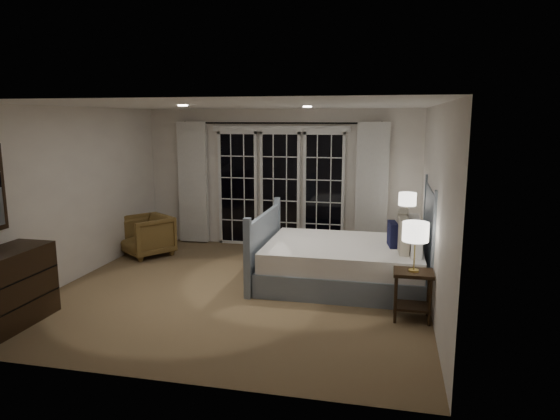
% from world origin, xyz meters
% --- Properties ---
extents(floor, '(5.00, 5.00, 0.00)m').
position_xyz_m(floor, '(0.00, 0.00, 0.00)').
color(floor, olive).
rests_on(floor, ground).
extents(ceiling, '(5.00, 5.00, 0.00)m').
position_xyz_m(ceiling, '(0.00, 0.00, 2.50)').
color(ceiling, white).
rests_on(ceiling, wall_back).
extents(wall_left, '(0.02, 5.00, 2.50)m').
position_xyz_m(wall_left, '(-2.50, 0.00, 1.25)').
color(wall_left, white).
rests_on(wall_left, floor).
extents(wall_right, '(0.02, 5.00, 2.50)m').
position_xyz_m(wall_right, '(2.50, 0.00, 1.25)').
color(wall_right, white).
rests_on(wall_right, floor).
extents(wall_back, '(5.00, 0.02, 2.50)m').
position_xyz_m(wall_back, '(0.00, 2.50, 1.25)').
color(wall_back, white).
rests_on(wall_back, floor).
extents(wall_front, '(5.00, 0.02, 2.50)m').
position_xyz_m(wall_front, '(0.00, -2.50, 1.25)').
color(wall_front, white).
rests_on(wall_front, floor).
extents(french_doors, '(2.50, 0.04, 2.20)m').
position_xyz_m(french_doors, '(0.00, 2.46, 1.09)').
color(french_doors, black).
rests_on(french_doors, wall_back).
extents(curtain_rod, '(3.50, 0.03, 0.03)m').
position_xyz_m(curtain_rod, '(0.00, 2.40, 2.25)').
color(curtain_rod, black).
rests_on(curtain_rod, wall_back).
extents(curtain_left, '(0.55, 0.10, 2.25)m').
position_xyz_m(curtain_left, '(-1.65, 2.38, 1.15)').
color(curtain_left, white).
rests_on(curtain_left, curtain_rod).
extents(curtain_right, '(0.55, 0.10, 2.25)m').
position_xyz_m(curtain_right, '(1.65, 2.38, 1.15)').
color(curtain_right, white).
rests_on(curtain_right, curtain_rod).
extents(downlight_a, '(0.12, 0.12, 0.01)m').
position_xyz_m(downlight_a, '(0.80, 0.60, 2.49)').
color(downlight_a, white).
rests_on(downlight_a, ceiling).
extents(downlight_b, '(0.12, 0.12, 0.01)m').
position_xyz_m(downlight_b, '(-0.60, -0.40, 2.49)').
color(downlight_b, white).
rests_on(downlight_b, ceiling).
extents(bed, '(2.39, 1.72, 1.40)m').
position_xyz_m(bed, '(1.41, 0.56, 0.35)').
color(bed, gray).
rests_on(bed, floor).
extents(nightstand_left, '(0.45, 0.36, 0.59)m').
position_xyz_m(nightstand_left, '(2.26, -0.56, 0.39)').
color(nightstand_left, black).
rests_on(nightstand_left, floor).
extents(nightstand_right, '(0.47, 0.38, 0.62)m').
position_xyz_m(nightstand_right, '(2.24, 1.83, 0.41)').
color(nightstand_right, black).
rests_on(nightstand_right, floor).
extents(lamp_left, '(0.30, 0.30, 0.58)m').
position_xyz_m(lamp_left, '(2.26, -0.56, 1.05)').
color(lamp_left, '#D1B353').
rests_on(lamp_left, nightstand_left).
extents(lamp_right, '(0.28, 0.28, 0.54)m').
position_xyz_m(lamp_right, '(2.24, 1.83, 1.05)').
color(lamp_right, '#D1B353').
rests_on(lamp_right, nightstand_right).
extents(armchair, '(1.05, 1.05, 0.69)m').
position_xyz_m(armchair, '(-2.10, 1.33, 0.35)').
color(armchair, brown).
rests_on(armchair, floor).
extents(dresser, '(0.53, 1.24, 0.88)m').
position_xyz_m(dresser, '(-2.23, -1.80, 0.44)').
color(dresser, black).
rests_on(dresser, floor).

